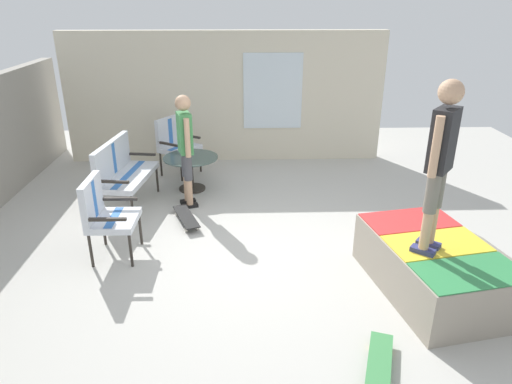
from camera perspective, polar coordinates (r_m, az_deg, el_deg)
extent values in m
cube|color=beige|center=(5.85, 0.31, -8.34)|extent=(12.00, 12.00, 0.10)
cube|color=beige|center=(8.97, -3.84, 11.55)|extent=(0.20, 6.00, 2.43)
cube|color=silver|center=(8.86, 2.08, 12.30)|extent=(0.03, 1.10, 1.40)
cube|color=gray|center=(5.43, 20.96, -8.63)|extent=(1.89, 1.37, 0.57)
cube|color=#338C4C|center=(4.90, 24.99, -8.99)|extent=(0.73, 1.12, 0.01)
cube|color=yellow|center=(5.29, 21.40, -5.92)|extent=(0.73, 1.12, 0.01)
cube|color=red|center=(5.71, 18.35, -3.28)|extent=(0.73, 1.12, 0.01)
cylinder|color=#B2B2B7|center=(5.05, 16.44, -7.03)|extent=(1.63, 0.35, 0.05)
cube|color=gray|center=(5.95, 28.25, -7.38)|extent=(1.80, 1.11, 0.47)
cylinder|color=#2D2823|center=(6.75, -15.00, -2.09)|extent=(0.04, 0.04, 0.44)
cylinder|color=#2D2823|center=(7.76, -12.09, 1.54)|extent=(0.04, 0.04, 0.44)
cylinder|color=#2D2823|center=(6.93, -18.64, -1.88)|extent=(0.04, 0.04, 0.44)
cylinder|color=#2D2823|center=(7.92, -15.33, 1.65)|extent=(0.04, 0.04, 0.44)
cube|color=silver|center=(7.23, -15.39, 1.82)|extent=(1.31, 0.71, 0.08)
cube|color=#3872C6|center=(7.22, -15.42, 2.13)|extent=(1.21, 0.26, 0.00)
cube|color=silver|center=(7.23, -17.37, 4.02)|extent=(1.25, 0.25, 0.50)
cube|color=#3872C6|center=(7.23, -17.37, 4.02)|extent=(0.11, 0.10, 0.46)
cube|color=#2D2823|center=(6.66, -17.32, 1.22)|extent=(0.10, 0.47, 0.04)
cube|color=#2D2823|center=(7.72, -13.97, 4.56)|extent=(0.10, 0.47, 0.04)
cylinder|color=#2D2823|center=(8.15, -9.19, 2.82)|extent=(0.04, 0.04, 0.44)
cylinder|color=#2D2823|center=(8.55, -6.88, 3.91)|extent=(0.04, 0.04, 0.44)
cylinder|color=#2D2823|center=(8.45, -11.64, 3.37)|extent=(0.04, 0.04, 0.44)
cylinder|color=#2D2823|center=(8.83, -9.30, 4.40)|extent=(0.04, 0.04, 0.44)
cube|color=silver|center=(8.41, -9.36, 5.31)|extent=(0.82, 0.80, 0.08)
cube|color=#3872C6|center=(8.40, -9.38, 5.59)|extent=(0.54, 0.40, 0.00)
cube|color=silver|center=(8.48, -10.71, 7.41)|extent=(0.56, 0.40, 0.50)
cube|color=#3872C6|center=(8.48, -10.71, 7.41)|extent=(0.13, 0.12, 0.46)
cube|color=#2D2823|center=(8.16, -10.74, 5.83)|extent=(0.29, 0.42, 0.04)
cube|color=#2D2823|center=(8.58, -8.18, 6.85)|extent=(0.29, 0.42, 0.04)
cylinder|color=#2D2823|center=(5.71, -15.20, -6.95)|extent=(0.04, 0.04, 0.44)
cylinder|color=#2D2823|center=(6.17, -14.08, -4.46)|extent=(0.04, 0.04, 0.44)
cylinder|color=#2D2823|center=(5.84, -19.71, -6.82)|extent=(0.04, 0.04, 0.44)
cylinder|color=#2D2823|center=(6.29, -18.27, -4.40)|extent=(0.04, 0.04, 0.44)
cube|color=silver|center=(5.88, -17.10, -3.39)|extent=(0.63, 0.56, 0.08)
cube|color=#3872C6|center=(5.86, -17.15, -3.02)|extent=(0.58, 0.11, 0.00)
cube|color=silver|center=(5.83, -19.64, -0.81)|extent=(0.62, 0.09, 0.50)
cube|color=#3872C6|center=(5.83, -19.64, -0.81)|extent=(0.10, 0.09, 0.46)
cube|color=#2D2823|center=(5.56, -18.04, -3.23)|extent=(0.05, 0.47, 0.04)
cube|color=#2D2823|center=(6.07, -16.58, -0.82)|extent=(0.05, 0.47, 0.04)
cylinder|color=#2D2823|center=(7.74, -7.97, 2.23)|extent=(0.06, 0.06, 0.55)
cylinder|color=#2D2823|center=(7.84, -7.86, 0.45)|extent=(0.44, 0.44, 0.03)
cylinder|color=#425651|center=(7.65, -8.08, 4.23)|extent=(0.90, 0.90, 0.02)
cube|color=black|center=(7.17, -8.13, -1.68)|extent=(0.17, 0.26, 0.05)
cylinder|color=tan|center=(7.08, -8.23, -0.01)|extent=(0.10, 0.10, 0.40)
cylinder|color=#4C4C51|center=(6.94, -8.42, 3.05)|extent=(0.13, 0.13, 0.40)
cube|color=black|center=(7.33, -8.39, -1.15)|extent=(0.17, 0.26, 0.05)
cylinder|color=tan|center=(7.24, -8.49, 0.49)|extent=(0.10, 0.10, 0.40)
cylinder|color=#4C4C51|center=(7.10, -8.68, 3.49)|extent=(0.13, 0.13, 0.40)
cube|color=#3F8C4C|center=(6.87, -8.79, 7.20)|extent=(0.36, 0.26, 0.60)
sphere|color=tan|center=(6.76, -9.02, 10.80)|extent=(0.23, 0.23, 0.23)
cylinder|color=tan|center=(6.68, -8.47, 6.60)|extent=(0.08, 0.08, 0.57)
cylinder|color=tan|center=(7.06, -9.08, 7.46)|extent=(0.08, 0.08, 0.57)
cube|color=navy|center=(5.03, 19.88, -6.79)|extent=(0.24, 0.26, 0.05)
cylinder|color=tan|center=(4.93, 20.24, -4.47)|extent=(0.10, 0.10, 0.41)
cylinder|color=slate|center=(4.77, 20.91, -0.09)|extent=(0.13, 0.13, 0.41)
cube|color=navy|center=(5.18, 20.49, -6.01)|extent=(0.24, 0.26, 0.05)
cylinder|color=tan|center=(5.08, 20.85, -3.74)|extent=(0.10, 0.10, 0.41)
cylinder|color=slate|center=(4.92, 21.51, 0.53)|extent=(0.13, 0.13, 0.41)
cube|color=#262628|center=(4.68, 22.10, 5.96)|extent=(0.36, 0.34, 0.61)
sphere|color=tan|center=(4.58, 22.94, 11.31)|extent=(0.23, 0.23, 0.23)
cylinder|color=tan|center=(4.50, 21.33, 5.17)|extent=(0.08, 0.08, 0.57)
cylinder|color=tan|center=(4.88, 22.74, 6.24)|extent=(0.08, 0.08, 0.57)
cube|color=black|center=(6.68, -8.62, -2.99)|extent=(0.82, 0.47, 0.02)
cylinder|color=silver|center=(6.97, -8.54, -2.43)|extent=(0.06, 0.05, 0.06)
cylinder|color=silver|center=(6.94, -9.82, -2.64)|extent=(0.06, 0.05, 0.06)
cylinder|color=silver|center=(6.49, -7.27, -4.40)|extent=(0.06, 0.05, 0.06)
cylinder|color=silver|center=(6.45, -8.64, -4.64)|extent=(0.06, 0.05, 0.06)
cube|color=#3F8C4C|center=(4.35, 14.98, -19.79)|extent=(0.82, 0.45, 0.02)
cylinder|color=gold|center=(4.61, 16.16, -18.19)|extent=(0.06, 0.05, 0.06)
cylinder|color=gold|center=(4.60, 14.08, -17.95)|extent=(0.06, 0.05, 0.06)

